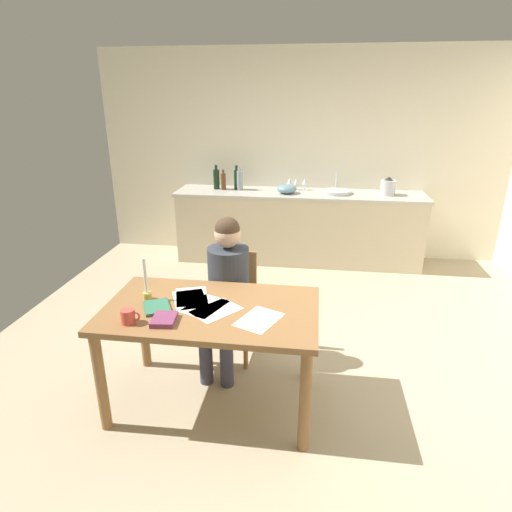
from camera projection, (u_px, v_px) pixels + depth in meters
ground_plane at (283, 357)px, 3.59m from camera, size 5.20×5.20×0.04m
wall_back at (302, 156)px, 5.53m from camera, size 5.20×0.12×2.60m
kitchen_counter at (298, 227)px, 5.50m from camera, size 3.08×0.64×0.90m
dining_table at (211, 322)px, 2.84m from camera, size 1.40×0.82×0.74m
chair_at_table at (232, 299)px, 3.50m from camera, size 0.43×0.43×0.86m
person_seated at (226, 284)px, 3.29m from camera, size 0.34×0.61×1.19m
coffee_mug at (128, 316)px, 2.59m from camera, size 0.12×0.09×0.09m
candlestick at (146, 288)px, 2.88m from camera, size 0.06×0.06×0.30m
book_magazine at (157, 307)px, 2.78m from camera, size 0.23×0.25×0.02m
book_cookery at (164, 319)px, 2.61m from camera, size 0.16×0.19×0.03m
paper_letter at (192, 297)px, 2.94m from camera, size 0.29×0.35×0.00m
paper_bill at (259, 319)px, 2.64m from camera, size 0.31×0.36×0.00m
paper_envelope at (216, 310)px, 2.76m from camera, size 0.35×0.36×0.00m
paper_receipt at (190, 299)px, 2.91m from camera, size 0.31×0.36×0.00m
paper_notice at (205, 306)px, 2.81m from camera, size 0.31×0.35×0.00m
sink_unit at (336, 192)px, 5.28m from camera, size 0.36×0.36×0.24m
bottle_oil at (216, 179)px, 5.49m from camera, size 0.08×0.08×0.31m
bottle_vinegar at (223, 181)px, 5.46m from camera, size 0.06×0.06×0.25m
bottle_wine_red at (237, 179)px, 5.48m from camera, size 0.07×0.07×0.30m
bottle_sauce at (240, 180)px, 5.44m from camera, size 0.08×0.08×0.30m
mixing_bowl at (287, 189)px, 5.27m from camera, size 0.24×0.24×0.11m
stovetop_kettle at (388, 187)px, 5.17m from camera, size 0.18×0.18×0.22m
wine_glass_near_sink at (305, 182)px, 5.43m from camera, size 0.07×0.07×0.15m
wine_glass_by_kettle at (296, 181)px, 5.45m from camera, size 0.07×0.07×0.15m
wine_glass_back_left at (289, 181)px, 5.46m from camera, size 0.07×0.07×0.15m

